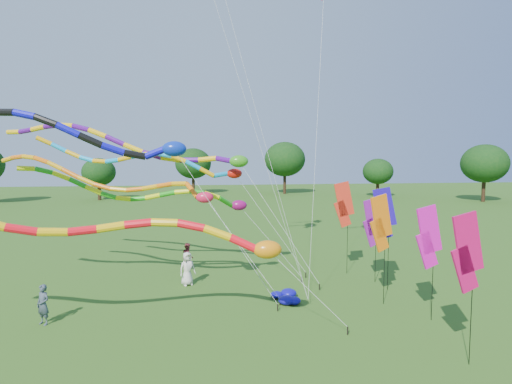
{
  "coord_description": "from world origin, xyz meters",
  "views": [
    {
      "loc": [
        -2.06,
        -13.26,
        6.42
      ],
      "look_at": [
        0.46,
        5.47,
        4.8
      ],
      "focal_mm": 30.0,
      "sensor_mm": 36.0,
      "label": 1
    }
  ],
  "objects": [
    {
      "name": "ground",
      "position": [
        0.0,
        0.0,
        0.0
      ],
      "size": [
        160.0,
        160.0,
        0.0
      ],
      "primitive_type": "plane",
      "color": "#295717",
      "rests_on": "ground"
    },
    {
      "name": "tree_ring",
      "position": [
        1.04,
        1.38,
        5.57
      ],
      "size": [
        113.9,
        114.76,
        9.54
      ],
      "color": "#382314",
      "rests_on": "ground"
    },
    {
      "name": "tube_kite_red",
      "position": [
        -4.62,
        1.28,
        3.97
      ],
      "size": [
        15.7,
        1.15,
        6.31
      ],
      "rotation": [
        0.0,
        0.0,
        -0.03
      ],
      "color": "black",
      "rests_on": "ground"
    },
    {
      "name": "tube_kite_orange",
      "position": [
        -5.49,
        7.11,
        5.21
      ],
      "size": [
        12.84,
        5.11,
        7.02
      ],
      "rotation": [
        0.0,
        0.0,
        -0.39
      ],
      "color": "black",
      "rests_on": "ground"
    },
    {
      "name": "tube_kite_purple",
      "position": [
        -4.84,
        8.97,
        6.86
      ],
      "size": [
        15.79,
        5.77,
        8.73
      ],
      "rotation": [
        0.0,
        0.0,
        -0.33
      ],
      "color": "black",
      "rests_on": "ground"
    },
    {
      "name": "tube_kite_blue",
      "position": [
        -7.12,
        4.24,
        7.24
      ],
      "size": [
        15.19,
        1.91,
        8.79
      ],
      "rotation": [
        0.0,
        0.0,
        -0.08
      ],
      "color": "black",
      "rests_on": "ground"
    },
    {
      "name": "tube_kite_cyan",
      "position": [
        -3.93,
        8.69,
        6.05
      ],
      "size": [
        13.34,
        1.75,
        7.85
      ],
      "rotation": [
        0.0,
        0.0,
        -0.07
      ],
      "color": "black",
      "rests_on": "ground"
    },
    {
      "name": "tube_kite_green",
      "position": [
        -3.75,
        7.03,
        4.61
      ],
      "size": [
        12.74,
        0.97,
        6.52
      ],
      "rotation": [
        0.0,
        0.0,
        0.07
      ],
      "color": "black",
      "rests_on": "ground"
    },
    {
      "name": "banner_pole_red",
      "position": [
        5.65,
        8.71,
        3.78
      ],
      "size": [
        1.16,
        0.09,
        5.05
      ],
      "rotation": [
        0.0,
        0.0,
        0.01
      ],
      "color": "black",
      "rests_on": "ground"
    },
    {
      "name": "banner_pole_orange",
      "position": [
        5.6,
        3.85,
        3.54
      ],
      "size": [
        1.14,
        0.38,
        4.81
      ],
      "rotation": [
        0.0,
        0.0,
        0.26
      ],
      "color": "black",
      "rests_on": "ground"
    },
    {
      "name": "banner_pole_violet",
      "position": [
        6.54,
        6.95,
        3.07
      ],
      "size": [
        1.14,
        0.37,
        4.33
      ],
      "rotation": [
        0.0,
        0.0,
        0.25
      ],
      "color": "black",
      "rests_on": "ground"
    },
    {
      "name": "banner_pole_blue_b",
      "position": [
        6.63,
        5.82,
        3.68
      ],
      "size": [
        1.11,
        0.51,
        4.95
      ],
      "rotation": [
        0.0,
        0.0,
        -0.39
      ],
      "color": "black",
      "rests_on": "ground"
    },
    {
      "name": "banner_pole_magenta_b",
      "position": [
        6.65,
        1.87,
        3.3
      ],
      "size": [
        1.16,
        0.2,
        4.56
      ],
      "rotation": [
        0.0,
        0.0,
        0.1
      ],
      "color": "black",
      "rests_on": "ground"
    },
    {
      "name": "banner_pole_magenta_a",
      "position": [
        5.89,
        -1.62,
        3.51
      ],
      "size": [
        1.16,
        0.21,
        4.78
      ],
      "rotation": [
        0.0,
        0.0,
        0.11
      ],
      "color": "black",
      "rests_on": "ground"
    },
    {
      "name": "blue_nylon_heap",
      "position": [
        1.86,
        4.88,
        0.22
      ],
      "size": [
        1.28,
        1.65,
        0.46
      ],
      "color": "#0F0B96",
      "rests_on": "ground"
    },
    {
      "name": "person_a",
      "position": [
        -2.66,
        7.75,
        0.83
      ],
      "size": [
        0.96,
        0.81,
        1.66
      ],
      "primitive_type": "imported",
      "rotation": [
        0.0,
        0.0,
        0.42
      ],
      "color": "beige",
      "rests_on": "ground"
    },
    {
      "name": "person_b",
      "position": [
        -7.97,
        3.46,
        0.77
      ],
      "size": [
        0.68,
        0.62,
        1.55
      ],
      "primitive_type": "imported",
      "rotation": [
        0.0,
        0.0,
        -0.58
      ],
      "color": "#3A4652",
      "rests_on": "ground"
    },
    {
      "name": "person_c",
      "position": [
        -2.71,
        10.6,
        0.77
      ],
      "size": [
        0.69,
        0.83,
        1.53
      ],
      "primitive_type": "imported",
      "rotation": [
        0.0,
        0.0,
        1.73
      ],
      "color": "maroon",
      "rests_on": "ground"
    }
  ]
}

